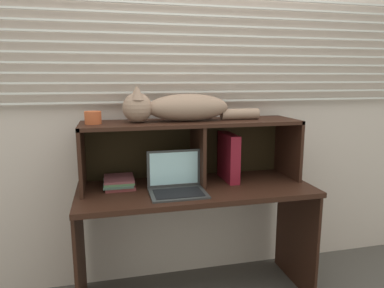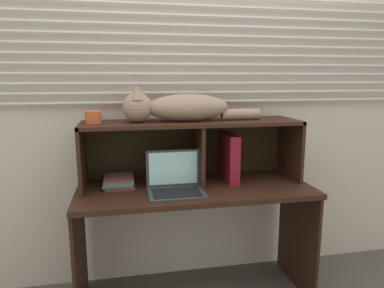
# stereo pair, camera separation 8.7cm
# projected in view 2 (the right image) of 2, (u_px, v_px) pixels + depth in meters

# --- Properties ---
(back_panel_with_blinds) EXTENTS (4.40, 0.08, 2.50)m
(back_panel_with_blinds) POSITION_uv_depth(u_px,v_px,m) (185.00, 95.00, 2.32)
(back_panel_with_blinds) COLOR beige
(back_panel_with_blinds) RESTS_ON ground
(desk) EXTENTS (1.39, 0.57, 0.72)m
(desk) POSITION_uv_depth(u_px,v_px,m) (195.00, 209.00, 2.13)
(desk) COLOR black
(desk) RESTS_ON ground
(hutch_shelf_unit) EXTENTS (1.32, 0.35, 0.39)m
(hutch_shelf_unit) POSITION_uv_depth(u_px,v_px,m) (192.00, 138.00, 2.18)
(hutch_shelf_unit) COLOR black
(hutch_shelf_unit) RESTS_ON desk
(cat) EXTENTS (0.84, 0.20, 0.21)m
(cat) POSITION_uv_depth(u_px,v_px,m) (177.00, 107.00, 2.10)
(cat) COLOR #997864
(cat) RESTS_ON hutch_shelf_unit
(laptop) EXTENTS (0.32, 0.24, 0.23)m
(laptop) POSITION_uv_depth(u_px,v_px,m) (175.00, 184.00, 2.01)
(laptop) COLOR #343434
(laptop) RESTS_ON desk
(binder_upright) EXTENTS (0.06, 0.26, 0.30)m
(binder_upright) POSITION_uv_depth(u_px,v_px,m) (229.00, 157.00, 2.22)
(binder_upright) COLOR maroon
(binder_upright) RESTS_ON desk
(book_stack) EXTENTS (0.18, 0.21, 0.06)m
(book_stack) POSITION_uv_depth(u_px,v_px,m) (119.00, 181.00, 2.11)
(book_stack) COLOR maroon
(book_stack) RESTS_ON desk
(small_basket) EXTENTS (0.09, 0.09, 0.07)m
(small_basket) POSITION_uv_depth(u_px,v_px,m) (93.00, 117.00, 2.01)
(small_basket) COLOR #BD512B
(small_basket) RESTS_ON hutch_shelf_unit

